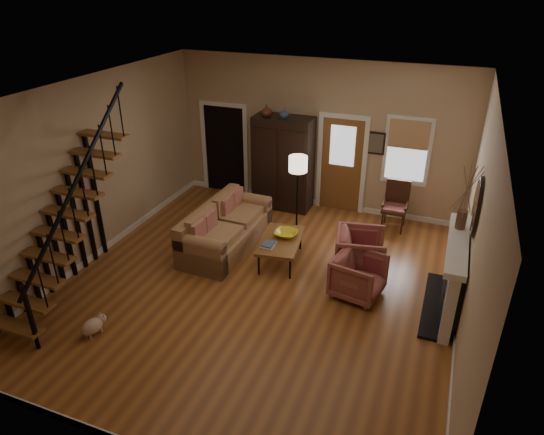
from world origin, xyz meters
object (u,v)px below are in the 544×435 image
(coffee_table, at_px, (281,250))
(sofa, at_px, (226,228))
(armchair_left, at_px, (358,276))
(armchair_right, at_px, (360,252))
(side_chair, at_px, (395,207))
(floor_lamp, at_px, (297,194))
(armoire, at_px, (283,163))

(coffee_table, bearing_deg, sofa, 174.30)
(armchair_left, bearing_deg, armchair_right, 20.32)
(armchair_left, height_order, side_chair, side_chair)
(floor_lamp, relative_size, side_chair, 1.60)
(sofa, height_order, armchair_right, sofa)
(sofa, height_order, side_chair, side_chair)
(armchair_left, relative_size, side_chair, 0.78)
(armoire, bearing_deg, side_chair, -4.48)
(coffee_table, relative_size, floor_lamp, 0.75)
(armoire, height_order, armchair_left, armoire)
(armoire, distance_m, armchair_right, 3.12)
(armchair_left, bearing_deg, side_chair, 6.22)
(armchair_left, bearing_deg, coffee_table, 81.98)
(sofa, bearing_deg, floor_lamp, 49.67)
(armoire, distance_m, floor_lamp, 1.22)
(armoire, distance_m, armchair_left, 3.72)
(armchair_left, distance_m, armchair_right, 0.73)
(armchair_right, relative_size, floor_lamp, 0.54)
(sofa, bearing_deg, armchair_right, 3.38)
(floor_lamp, bearing_deg, sofa, -132.01)
(sofa, height_order, coffee_table, sofa)
(armchair_right, bearing_deg, armchair_left, 178.50)
(coffee_table, bearing_deg, armchair_left, -18.57)
(floor_lamp, distance_m, side_chair, 2.06)
(floor_lamp, bearing_deg, armoire, 124.14)
(armchair_right, bearing_deg, armoire, 35.74)
(armchair_right, distance_m, floor_lamp, 1.95)
(side_chair, bearing_deg, sofa, -146.32)
(armchair_left, height_order, floor_lamp, floor_lamp)
(coffee_table, xyz_separation_m, floor_lamp, (-0.12, 1.28, 0.58))
(armoire, xyz_separation_m, armchair_left, (2.35, -2.80, -0.69))
(armoire, relative_size, floor_lamp, 1.29)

